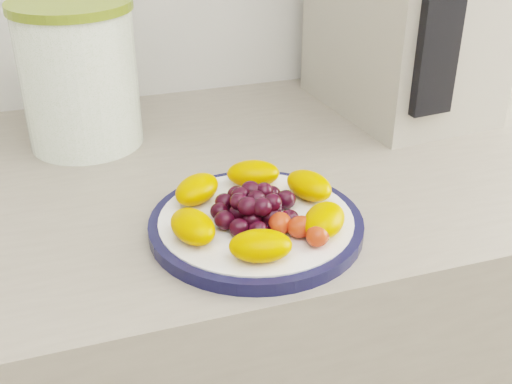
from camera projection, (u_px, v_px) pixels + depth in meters
name	position (u px, v px, depth m)	size (l,w,h in m)	color
plate_rim	(256.00, 225.00, 0.72)	(0.24, 0.24, 0.01)	#121435
plate_face	(256.00, 224.00, 0.72)	(0.22, 0.22, 0.02)	white
canister	(80.00, 79.00, 0.89)	(0.16, 0.16, 0.19)	#44731F
canister_lid	(69.00, 5.00, 0.84)	(0.17, 0.17, 0.01)	olive
appliance_panel	(441.00, 17.00, 0.83)	(0.06, 0.02, 0.26)	black
fruit_plate	(260.00, 207.00, 0.71)	(0.21, 0.21, 0.04)	orange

